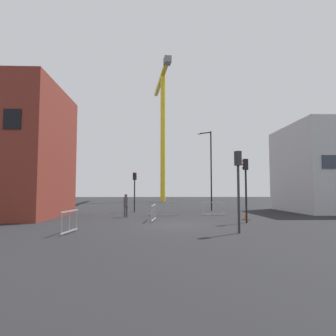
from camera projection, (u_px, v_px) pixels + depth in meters
The scene contains 14 objects.
ground at pixel (172, 225), 17.78m from camera, with size 160.00×160.00×0.00m, color black.
brick_building at pixel (7, 152), 23.29m from camera, with size 8.25×9.06×9.98m.
office_block at pixel (335, 169), 29.45m from camera, with size 9.47×9.51×8.34m.
construction_crane at pixel (163, 114), 58.26m from camera, with size 3.09×19.74×25.10m.
streetlamp_tall at pixel (210, 165), 30.94m from camera, with size 1.38×0.95×8.12m.
traffic_light_near at pixel (135, 185), 28.76m from camera, with size 0.39×0.34×3.74m.
traffic_light_corner at pixel (246, 180), 19.10m from camera, with size 0.38×0.25×4.03m.
traffic_light_crosswalk at pixel (238, 178), 14.53m from camera, with size 0.34×0.39×3.93m.
pedestrian_walking at pixel (126, 204), 23.05m from camera, with size 0.34×0.34×1.77m.
safety_barrier_right_run at pixel (164, 209), 24.40m from camera, with size 2.52×0.22×1.08m.
safety_barrier_mid_span at pixel (70, 221), 14.31m from camera, with size 0.29×1.91×1.08m.
safety_barrier_rear at pixel (214, 208), 24.71m from camera, with size 1.83×0.22×1.08m.
safety_barrier_left_run at pixel (154, 213), 20.07m from camera, with size 0.29×2.43×1.08m.
traffic_cone_striped at pixel (246, 217), 20.99m from camera, with size 0.48×0.48×0.49m.
Camera 1 is at (-0.92, -17.96, 2.01)m, focal length 32.31 mm.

